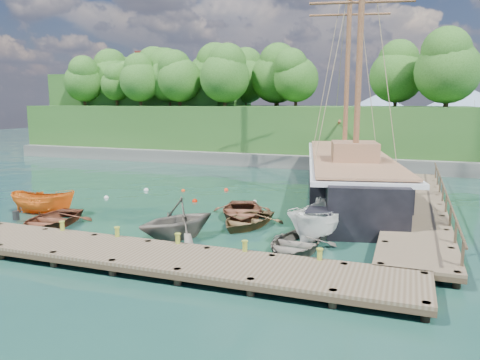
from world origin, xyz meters
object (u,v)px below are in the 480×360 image
(rowboat_3, at_px, (294,251))
(rowboat_4, at_px, (242,218))
(rowboat_1, at_px, (177,239))
(rowboat_0, at_px, (50,227))
(schooner, at_px, (348,177))
(motorboat_orange, at_px, (45,214))
(rowboat_2, at_px, (247,226))
(cabin_boat_white, at_px, (320,239))

(rowboat_3, xyz_separation_m, rowboat_4, (-4.19, 4.80, 0.00))
(rowboat_3, height_order, rowboat_4, rowboat_4)
(rowboat_1, bearing_deg, rowboat_0, -148.06)
(rowboat_4, height_order, schooner, schooner)
(rowboat_0, xyz_separation_m, motorboat_orange, (-2.40, 2.21, 0.00))
(rowboat_2, distance_m, rowboat_4, 1.69)
(rowboat_3, distance_m, schooner, 13.91)
(rowboat_0, height_order, cabin_boat_white, cabin_boat_white)
(rowboat_3, bearing_deg, rowboat_4, 136.07)
(rowboat_4, xyz_separation_m, cabin_boat_white, (4.89, -2.58, 0.00))
(rowboat_1, distance_m, rowboat_3, 5.75)
(rowboat_2, xyz_separation_m, motorboat_orange, (-12.10, -1.46, 0.00))
(rowboat_1, height_order, rowboat_4, rowboat_1)
(rowboat_2, relative_size, schooner, 0.14)
(rowboat_2, xyz_separation_m, rowboat_3, (3.38, -3.31, 0.00))
(rowboat_3, height_order, schooner, schooner)
(rowboat_0, xyz_separation_m, rowboat_1, (7.33, 0.33, 0.00))
(rowboat_1, xyz_separation_m, schooner, (6.31, 13.88, 1.23))
(rowboat_2, height_order, rowboat_3, rowboat_3)
(rowboat_2, distance_m, motorboat_orange, 12.18)
(rowboat_1, xyz_separation_m, cabin_boat_white, (6.46, 2.25, 0.00))
(rowboat_0, bearing_deg, cabin_boat_white, 2.18)
(rowboat_3, distance_m, motorboat_orange, 15.59)
(rowboat_2, relative_size, cabin_boat_white, 0.82)
(cabin_boat_white, bearing_deg, rowboat_4, 165.35)
(rowboat_2, distance_m, schooner, 11.32)
(rowboat_1, relative_size, rowboat_3, 0.93)
(schooner, bearing_deg, rowboat_4, -129.50)
(rowboat_0, height_order, schooner, schooner)
(rowboat_1, distance_m, rowboat_4, 5.08)
(rowboat_1, height_order, schooner, schooner)
(rowboat_0, xyz_separation_m, schooner, (13.64, 14.21, 1.23))
(rowboat_0, relative_size, rowboat_3, 1.04)
(rowboat_4, bearing_deg, rowboat_3, -67.44)
(motorboat_orange, bearing_deg, rowboat_3, -105.97)
(rowboat_2, relative_size, rowboat_4, 0.87)
(rowboat_3, distance_m, cabin_boat_white, 2.32)
(rowboat_3, bearing_deg, rowboat_0, -173.47)
(rowboat_4, bearing_deg, cabin_boat_white, -46.40)
(motorboat_orange, bearing_deg, cabin_boat_white, -97.87)
(rowboat_0, bearing_deg, motorboat_orange, 128.90)
(rowboat_1, bearing_deg, rowboat_4, 101.44)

